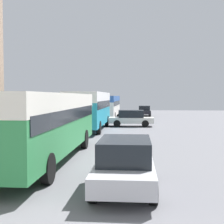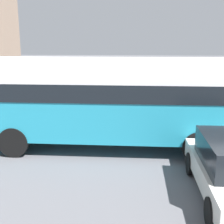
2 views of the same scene
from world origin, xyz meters
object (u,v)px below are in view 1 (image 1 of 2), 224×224
Objects in this scene: car_far_curb at (144,111)px; car_distant at (125,163)px; bus_third_in_line at (107,104)px; pedestrian_near_curb at (28,127)px; bus_lead at (45,117)px; bus_following at (89,106)px; car_crossing at (131,118)px.

car_far_curb is 0.99× the size of car_distant.
pedestrian_near_curb is at bearing -96.95° from bus_third_in_line.
bus_following is at bearing 90.12° from bus_lead.
bus_third_in_line reaches higher than pedestrian_near_curb.
car_crossing is 19.72m from car_distant.
pedestrian_near_curb is (-5.98, 8.31, 0.25)m from car_distant.
bus_third_in_line is 10.13m from car_crossing.
car_crossing is 15.79m from car_far_curb.
car_crossing reaches higher than car_distant.
bus_following reaches higher than pedestrian_near_curb.
car_distant is 2.46× the size of pedestrian_near_curb.
bus_following is 0.87× the size of bus_third_in_line.
bus_third_in_line is 21.12m from pedestrian_near_curb.
bus_following is 8.38m from pedestrian_near_curb.
bus_lead is at bearing -89.88° from bus_following.
bus_following is 4.99m from car_crossing.
bus_lead is 1.00× the size of bus_third_in_line.
bus_lead reaches higher than pedestrian_near_curb.
bus_third_in_line is 7.86m from car_far_curb.
bus_third_in_line is (0.20, 12.96, -0.16)m from bus_following.
car_distant is (0.22, -19.72, 0.00)m from car_crossing.
car_far_curb is 35.46m from car_distant.
bus_lead is at bearing 168.07° from car_crossing.
car_crossing is at bearing 90.63° from car_distant.
bus_third_in_line is 6.37× the size of pedestrian_near_curb.
bus_following is (-0.03, 12.59, 0.12)m from bus_lead.
bus_third_in_line is at bearing 83.05° from pedestrian_near_curb.
car_distant is (3.63, -16.30, -1.25)m from bus_following.
bus_lead is 12.59m from bus_following.
bus_lead is 16.40m from car_crossing.
car_far_curb is 28.08m from pedestrian_near_curb.
bus_third_in_line is 2.62× the size of car_far_curb.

